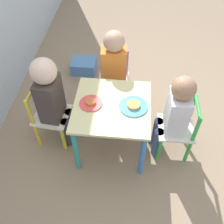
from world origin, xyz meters
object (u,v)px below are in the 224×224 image
(chair_green, at_px, (179,129))
(chair_yellow, at_px, (49,116))
(storage_bin, at_px, (84,66))
(child_back, at_px, (51,96))
(plate_back, at_px, (91,103))
(kids_table, at_px, (112,113))
(child_right, at_px, (114,67))
(chair_purple, at_px, (114,81))
(plate_front, at_px, (133,106))
(child_front, at_px, (175,112))

(chair_green, height_order, chair_yellow, same)
(chair_yellow, xyz_separation_m, storage_bin, (0.85, -0.11, -0.18))
(chair_yellow, distance_m, child_back, 0.24)
(child_back, xyz_separation_m, plate_back, (-0.04, -0.29, -0.00))
(kids_table, distance_m, child_right, 0.44)
(chair_yellow, distance_m, plate_back, 0.41)
(chair_purple, xyz_separation_m, plate_front, (-0.49, -0.18, 0.23))
(chair_yellow, relative_size, child_back, 0.65)
(child_front, xyz_separation_m, child_back, (0.03, 0.86, 0.04))
(kids_table, xyz_separation_m, child_back, (0.04, 0.43, 0.09))
(child_back, bearing_deg, child_front, -86.87)
(storage_bin, bearing_deg, child_back, 176.47)
(chair_green, bearing_deg, child_right, -130.16)
(kids_table, height_order, storage_bin, kids_table)
(kids_table, relative_size, child_front, 0.72)
(plate_back, bearing_deg, chair_green, -89.19)
(child_back, bearing_deg, child_right, -40.67)
(kids_table, relative_size, child_back, 0.67)
(child_back, bearing_deg, storage_bin, 1.69)
(child_back, height_order, plate_front, child_back)
(chair_green, height_order, plate_back, chair_green)
(chair_purple, bearing_deg, chair_yellow, -139.45)
(child_back, bearing_deg, kids_table, -90.00)
(child_front, height_order, child_right, child_right)
(child_front, height_order, storage_bin, child_front)
(child_right, height_order, plate_back, child_right)
(storage_bin, bearing_deg, kids_table, -157.05)
(kids_table, relative_size, child_right, 0.70)
(chair_green, bearing_deg, chair_yellow, -93.14)
(storage_bin, bearing_deg, chair_yellow, 172.58)
(chair_yellow, relative_size, child_front, 0.69)
(plate_front, bearing_deg, chair_yellow, 85.97)
(child_right, distance_m, storage_bin, 0.70)
(child_back, xyz_separation_m, child_right, (0.39, -0.41, -0.03))
(child_front, height_order, plate_front, child_front)
(kids_table, bearing_deg, chair_yellow, 84.77)
(storage_bin, bearing_deg, plate_front, -149.61)
(plate_back, bearing_deg, child_right, -15.34)
(chair_yellow, xyz_separation_m, child_front, (-0.04, -0.92, 0.19))
(child_right, height_order, storage_bin, child_right)
(kids_table, distance_m, chair_green, 0.51)
(child_front, distance_m, child_right, 0.63)
(plate_front, xyz_separation_m, storage_bin, (0.90, 0.53, -0.41))
(child_front, bearing_deg, plate_front, -89.46)
(chair_yellow, relative_size, plate_back, 3.21)
(child_back, bearing_deg, chair_purple, -36.35)
(chair_yellow, relative_size, chair_purple, 1.00)
(chair_purple, relative_size, plate_back, 3.21)
(storage_bin, bearing_deg, child_right, -142.86)
(kids_table, bearing_deg, chair_purple, 3.67)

